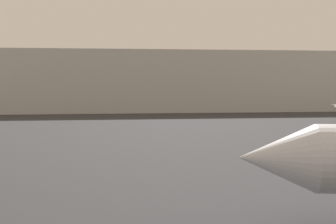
# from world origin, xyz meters

# --- Properties ---
(terminal_building) EXTENTS (99.66, 18.26, 15.56)m
(terminal_building) POSITION_xyz_m (16.08, 118.38, 7.78)
(terminal_building) COLOR #B7B7B2
(terminal_building) RESTS_ON ground_plane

